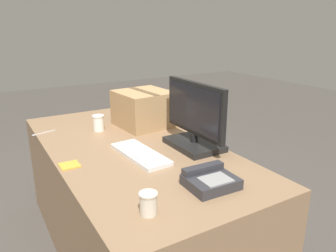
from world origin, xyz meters
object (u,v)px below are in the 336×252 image
object	(u,v)px
keyboard	(140,154)
paper_cup_left	(98,123)
desk_phone	(210,180)
spoon	(41,133)
sticky_note_pad	(70,165)
cardboard_box	(144,108)
paper_cup_right	(148,203)
monitor	(194,121)

from	to	relation	value
keyboard	paper_cup_left	world-z (taller)	paper_cup_left
desk_phone	keyboard	bearing A→B (deg)	-164.12
keyboard	spoon	distance (m)	0.78
sticky_note_pad	cardboard_box	bearing A→B (deg)	123.62
keyboard	cardboard_box	bearing A→B (deg)	147.07
paper_cup_left	paper_cup_right	bearing A→B (deg)	-9.45
desk_phone	spoon	size ratio (longest dim) A/B	1.41
monitor	keyboard	world-z (taller)	monitor
paper_cup_left	sticky_note_pad	bearing A→B (deg)	-34.29
cardboard_box	spoon	bearing A→B (deg)	-104.99
spoon	cardboard_box	bearing A→B (deg)	149.86
keyboard	paper_cup_right	xyz separation A→B (m)	(0.53, -0.22, 0.03)
monitor	cardboard_box	distance (m)	0.54
sticky_note_pad	spoon	bearing A→B (deg)	-177.13
paper_cup_right	cardboard_box	bearing A→B (deg)	154.04
spoon	sticky_note_pad	world-z (taller)	sticky_note_pad
monitor	cardboard_box	bearing A→B (deg)	-173.93
spoon	paper_cup_right	bearing A→B (deg)	83.10
paper_cup_right	spoon	xyz separation A→B (m)	(-1.20, -0.17, -0.04)
keyboard	paper_cup_right	distance (m)	0.57
paper_cup_left	desk_phone	bearing A→B (deg)	9.00
paper_cup_left	spoon	size ratio (longest dim) A/B	0.68
keyboard	spoon	xyz separation A→B (m)	(-0.67, -0.40, -0.01)
cardboard_box	monitor	bearing A→B (deg)	6.07
desk_phone	spoon	distance (m)	1.25
keyboard	paper_cup_left	size ratio (longest dim) A/B	4.00
paper_cup_left	paper_cup_right	distance (m)	1.08
monitor	keyboard	xyz separation A→B (m)	(-0.04, -0.33, -0.14)
sticky_note_pad	paper_cup_right	bearing A→B (deg)	13.58
desk_phone	paper_cup_right	size ratio (longest dim) A/B	2.53
desk_phone	paper_cup_left	size ratio (longest dim) A/B	2.07
paper_cup_right	cardboard_box	distance (m)	1.14
paper_cup_left	monitor	bearing A→B (deg)	33.10
monitor	sticky_note_pad	size ratio (longest dim) A/B	5.38
paper_cup_left	spoon	bearing A→B (deg)	-110.97
cardboard_box	sticky_note_pad	size ratio (longest dim) A/B	3.99
monitor	sticky_note_pad	world-z (taller)	monitor
keyboard	desk_phone	distance (m)	0.48
cardboard_box	keyboard	bearing A→B (deg)	-29.06
keyboard	sticky_note_pad	size ratio (longest dim) A/B	4.48
desk_phone	spoon	world-z (taller)	desk_phone
spoon	cardboard_box	world-z (taller)	cardboard_box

